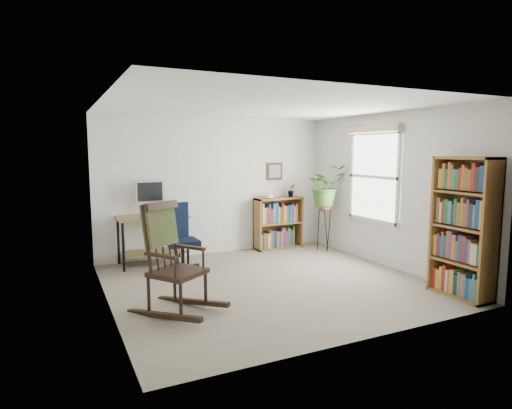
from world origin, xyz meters
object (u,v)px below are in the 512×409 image
rocking_chair (177,257)px  low_bookshelf (278,223)px  office_chair (182,237)px  tall_bookshelf (463,228)px  desk (153,240)px

rocking_chair → low_bookshelf: 3.47m
office_chair → rocking_chair: size_ratio=0.82×
office_chair → tall_bookshelf: 3.88m
office_chair → rocking_chair: 1.73m
desk → low_bookshelf: (2.36, 0.12, 0.09)m
office_chair → tall_bookshelf: size_ratio=0.59×
low_bookshelf → tall_bookshelf: size_ratio=0.55×
office_chair → low_bookshelf: office_chair is taller
low_bookshelf → desk: bearing=-177.1°
desk → tall_bookshelf: size_ratio=0.62×
low_bookshelf → tall_bookshelf: bearing=-77.0°
desk → tall_bookshelf: tall_bookshelf is taller
desk → office_chair: office_chair is taller
low_bookshelf → rocking_chair: bearing=-137.6°
desk → rocking_chair: size_ratio=0.86×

